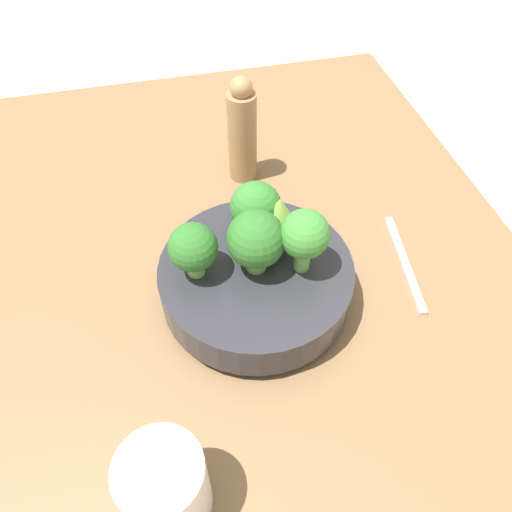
# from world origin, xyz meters

# --- Properties ---
(ground_plane) EXTENTS (6.00, 6.00, 0.00)m
(ground_plane) POSITION_xyz_m (0.00, 0.00, 0.00)
(ground_plane) COLOR beige
(table) EXTENTS (1.15, 0.80, 0.04)m
(table) POSITION_xyz_m (0.00, 0.00, 0.02)
(table) COLOR brown
(table) RESTS_ON ground_plane
(bowl) EXTENTS (0.24, 0.24, 0.06)m
(bowl) POSITION_xyz_m (0.01, -0.02, 0.08)
(bowl) COLOR #28282D
(bowl) RESTS_ON table
(broccoli_floret_right) EXTENTS (0.06, 0.06, 0.08)m
(broccoli_floret_right) POSITION_xyz_m (0.07, -0.03, 0.14)
(broccoli_floret_right) COLOR #609347
(broccoli_floret_right) RESTS_ON bowl
(broccoli_floret_back) EXTENTS (0.06, 0.06, 0.07)m
(broccoli_floret_back) POSITION_xyz_m (0.02, 0.05, 0.14)
(broccoli_floret_back) COLOR #7AB256
(broccoli_floret_back) RESTS_ON bowl
(romanesco_piece_near) EXTENTS (0.05, 0.05, 0.07)m
(romanesco_piece_near) POSITION_xyz_m (0.05, -0.05, 0.15)
(romanesco_piece_near) COLOR #7AB256
(romanesco_piece_near) RESTS_ON bowl
(broccoli_floret_center) EXTENTS (0.07, 0.07, 0.08)m
(broccoli_floret_center) POSITION_xyz_m (0.01, -0.02, 0.15)
(broccoli_floret_center) COLOR #6BA34C
(broccoli_floret_center) RESTS_ON bowl
(broccoli_floret_front) EXTENTS (0.06, 0.06, 0.09)m
(broccoli_floret_front) POSITION_xyz_m (0.00, -0.07, 0.16)
(broccoli_floret_front) COLOR #6BA34C
(broccoli_floret_front) RESTS_ON bowl
(cup) EXTENTS (0.08, 0.08, 0.10)m
(cup) POSITION_xyz_m (-0.20, 0.12, 0.09)
(cup) COLOR silver
(cup) RESTS_ON table
(pepper_mill) EXTENTS (0.04, 0.04, 0.17)m
(pepper_mill) POSITION_xyz_m (0.25, -0.05, 0.12)
(pepper_mill) COLOR #997047
(pepper_mill) RESTS_ON table
(fork) EXTENTS (0.17, 0.03, 0.01)m
(fork) POSITION_xyz_m (0.02, -0.23, 0.04)
(fork) COLOR silver
(fork) RESTS_ON table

